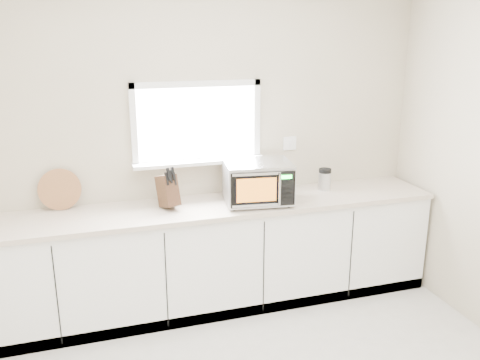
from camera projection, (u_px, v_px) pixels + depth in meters
name	position (u px, v px, depth m)	size (l,w,h in m)	color
back_wall	(197.00, 144.00, 4.32)	(4.00, 0.17, 2.70)	beige
cabinets	(207.00, 258.00, 4.31)	(3.92, 0.60, 0.88)	white
countertop	(207.00, 207.00, 4.17)	(3.92, 0.64, 0.04)	beige
microwave	(258.00, 182.00, 4.17)	(0.58, 0.50, 0.35)	black
knife_block	(168.00, 190.00, 4.05)	(0.18, 0.27, 0.35)	#432A18
cutting_board	(60.00, 189.00, 4.02)	(0.33, 0.33, 0.02)	#A96141
coffee_grinder	(325.00, 179.00, 4.54)	(0.13, 0.13, 0.20)	#BABCC2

